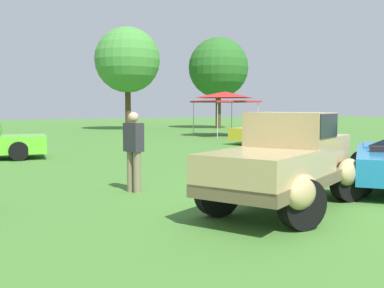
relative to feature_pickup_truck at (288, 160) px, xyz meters
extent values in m
plane|color=#42752D|center=(0.61, 0.32, -0.86)|extent=(120.00, 120.00, 0.00)
cube|color=brown|center=(-0.03, -0.02, -0.30)|extent=(4.27, 3.14, 0.20)
cube|color=tan|center=(1.04, 0.54, 0.08)|extent=(1.83, 1.66, 0.60)
ellipsoid|color=silver|center=(1.73, 0.89, 0.06)|extent=(0.38, 0.54, 0.68)
cube|color=tan|center=(0.06, 0.03, 0.32)|extent=(1.49, 1.66, 1.04)
cube|color=black|center=(0.06, 0.03, 0.62)|extent=(1.43, 1.66, 0.40)
cube|color=tan|center=(-1.05, -0.54, 0.00)|extent=(2.21, 2.06, 0.48)
ellipsoid|color=tan|center=(0.77, 1.21, -0.30)|extent=(0.98, 0.74, 0.52)
ellipsoid|color=tan|center=(1.43, -0.07, -0.30)|extent=(0.98, 0.74, 0.52)
ellipsoid|color=tan|center=(-1.38, 0.10, -0.30)|extent=(0.98, 0.74, 0.52)
ellipsoid|color=tan|center=(-0.72, -1.18, -0.30)|extent=(0.98, 0.74, 0.52)
sphere|color=silver|center=(1.57, 1.30, 0.14)|extent=(0.18, 0.18, 0.18)
sphere|color=silver|center=(1.97, 0.52, 0.14)|extent=(0.18, 0.18, 0.18)
cylinder|color=black|center=(0.77, 1.21, -0.48)|extent=(0.76, 0.24, 0.76)
cylinder|color=black|center=(1.43, -0.07, -0.48)|extent=(0.76, 0.24, 0.76)
cylinder|color=black|center=(-1.38, 0.10, -0.48)|extent=(0.76, 0.24, 0.76)
cylinder|color=black|center=(-0.72, -1.18, -0.48)|extent=(0.76, 0.24, 0.76)
cylinder|color=black|center=(3.99, 1.87, -0.53)|extent=(0.66, 0.20, 0.66)
cylinder|color=black|center=(2.02, 0.16, -0.53)|extent=(0.66, 0.20, 0.66)
cylinder|color=black|center=(-3.17, 9.80, -0.54)|extent=(0.64, 0.22, 0.64)
cube|color=yellow|center=(8.62, 11.48, -0.36)|extent=(4.48, 2.67, 0.60)
cube|color=gold|center=(8.46, 11.44, 0.14)|extent=(2.15, 1.86, 0.44)
cylinder|color=black|center=(10.03, 11.04, -0.54)|extent=(0.64, 0.22, 0.64)
cylinder|color=black|center=(7.60, 10.42, -0.54)|extent=(0.64, 0.22, 0.64)
cylinder|color=#7F7056|center=(-1.85, 2.84, -0.43)|extent=(0.16, 0.16, 0.86)
cylinder|color=#7F7056|center=(-1.78, 2.65, -0.43)|extent=(0.16, 0.16, 0.86)
cube|color=#2D2D33|center=(-1.81, 2.75, 0.30)|extent=(0.36, 0.46, 0.60)
sphere|color=tan|center=(-1.81, 2.75, 0.72)|extent=(0.22, 0.22, 0.22)
cylinder|color=#B7B7BC|center=(11.16, 18.69, 0.16)|extent=(0.05, 0.05, 2.05)
cylinder|color=#B7B7BC|center=(11.16, 15.85, 0.16)|extent=(0.05, 0.05, 2.05)
cylinder|color=#B7B7BC|center=(8.32, 18.69, 0.16)|extent=(0.05, 0.05, 2.05)
cylinder|color=#B7B7BC|center=(8.32, 15.85, 0.16)|extent=(0.05, 0.05, 2.05)
cube|color=red|center=(9.74, 17.27, 1.24)|extent=(3.15, 3.15, 0.10)
pyramid|color=red|center=(9.74, 17.27, 1.66)|extent=(3.09, 3.09, 0.38)
cylinder|color=#47331E|center=(7.18, 27.17, 1.13)|extent=(0.44, 0.44, 3.99)
sphere|color=#428938|center=(7.18, 27.17, 4.50)|extent=(5.00, 5.00, 5.00)
cylinder|color=#47331E|center=(14.66, 26.02, 0.96)|extent=(0.44, 0.44, 3.65)
sphere|color=#286623|center=(14.66, 26.02, 4.14)|extent=(4.92, 4.92, 4.92)
camera|label=1|loc=(-5.25, -6.18, 0.94)|focal=42.59mm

